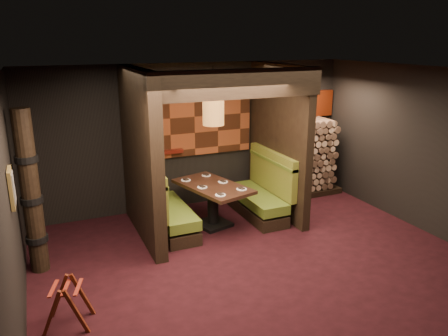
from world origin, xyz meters
TOP-DOWN VIEW (x-y plane):
  - floor at (0.00, 0.00)m, footprint 6.50×5.50m
  - ceiling at (0.00, 0.00)m, footprint 6.50×5.50m
  - wall_back at (0.00, 2.76)m, footprint 6.50×0.02m
  - wall_front at (0.00, -2.76)m, footprint 6.50×0.02m
  - wall_left at (-3.26, 0.00)m, footprint 0.02×5.50m
  - wall_right at (3.26, 0.00)m, footprint 0.02×5.50m
  - partition_left at (-1.35, 1.65)m, footprint 0.20×2.20m
  - partition_right at (1.30, 1.70)m, footprint 0.15×2.10m
  - header_beam at (-0.02, 0.70)m, footprint 2.85×0.18m
  - tapa_back_panel at (-0.02, 2.71)m, footprint 2.40×0.06m
  - tapa_side_panel at (-1.23, 1.82)m, footprint 0.04×1.85m
  - lacquer_shelf at (-0.60, 2.65)m, footprint 0.60×0.12m
  - booth_bench_left at (-0.96, 1.65)m, footprint 0.68×1.60m
  - booth_bench_right at (0.93, 1.65)m, footprint 0.68×1.60m
  - dining_table at (-0.11, 1.54)m, footprint 1.17×1.65m
  - place_settings at (-0.11, 1.54)m, footprint 0.90×1.29m
  - pendant_lamp at (-0.11, 1.49)m, footprint 0.37×0.37m
  - framed_picture at (-3.22, 0.10)m, footprint 0.05×0.36m
  - luggage_rack at (-2.77, -0.43)m, footprint 0.65×0.54m
  - totem_column at (-3.05, 1.10)m, footprint 0.31×0.31m
  - firewood_stack at (2.29, 2.35)m, footprint 1.73×0.70m
  - mosaic_header at (2.29, 2.68)m, footprint 1.83×0.10m
  - bay_front_post at (1.39, 1.96)m, footprint 0.08×0.08m

SIDE VIEW (x-z plane):
  - floor at x=0.00m, z-range -0.02..0.00m
  - luggage_rack at x=-2.77m, z-range 0.00..0.60m
  - booth_bench_left at x=-0.96m, z-range -0.17..0.97m
  - booth_bench_right at x=0.93m, z-range -0.17..0.97m
  - dining_table at x=-0.11m, z-range 0.16..0.94m
  - place_settings at x=-0.11m, z-range 0.78..0.81m
  - firewood_stack at x=2.29m, z-range 0.00..1.64m
  - lacquer_shelf at x=-0.60m, z-range 1.15..1.21m
  - totem_column at x=-3.05m, z-range -0.01..2.39m
  - wall_back at x=0.00m, z-range 0.00..2.85m
  - wall_front at x=0.00m, z-range 0.00..2.85m
  - wall_left at x=-3.26m, z-range 0.00..2.85m
  - wall_right at x=3.26m, z-range 0.00..2.85m
  - partition_left at x=-1.35m, z-range 0.00..2.85m
  - partition_right at x=1.30m, z-range 0.00..2.85m
  - bay_front_post at x=1.39m, z-range 0.00..2.85m
  - framed_picture at x=-3.22m, z-range 1.39..1.85m
  - tapa_back_panel at x=-0.02m, z-range 1.04..2.60m
  - tapa_side_panel at x=-1.23m, z-range 1.12..2.58m
  - mosaic_header at x=2.29m, z-range 1.64..2.20m
  - pendant_lamp at x=-0.11m, z-range 1.61..2.59m
  - header_beam at x=-0.02m, z-range 2.41..2.85m
  - ceiling at x=0.00m, z-range 2.85..2.87m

